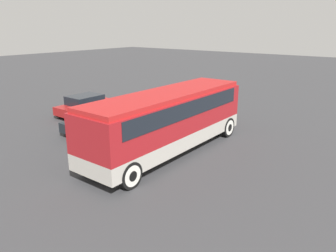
% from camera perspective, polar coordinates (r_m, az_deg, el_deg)
% --- Properties ---
extents(ground_plane, '(120.00, 120.00, 0.00)m').
position_cam_1_polar(ground_plane, '(16.15, 0.00, -4.61)').
color(ground_plane, '#38383A').
extents(tour_bus, '(9.69, 2.59, 3.02)m').
position_cam_1_polar(tour_bus, '(15.64, 0.21, 1.71)').
color(tour_bus, '#B7B2A8').
rests_on(tour_bus, ground_plane).
extents(parked_car_near, '(4.24, 1.93, 1.41)m').
position_cam_1_polar(parked_car_near, '(23.39, -13.99, 3.56)').
color(parked_car_near, maroon).
rests_on(parked_car_near, ground_plane).
extents(parked_car_mid, '(4.66, 1.96, 1.30)m').
position_cam_1_polar(parked_car_mid, '(19.72, -11.52, 1.13)').
color(parked_car_mid, black).
rests_on(parked_car_mid, ground_plane).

